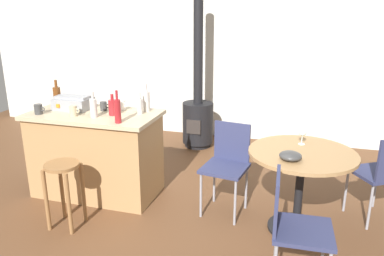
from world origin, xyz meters
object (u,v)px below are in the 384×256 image
at_px(kitchen_island, 96,153).
at_px(folding_chair_near, 293,223).
at_px(dining_table, 301,171).
at_px(cup_0, 104,106).
at_px(bottle_5, 146,101).
at_px(wood_stove, 198,111).
at_px(folding_chair_far, 383,171).
at_px(bottle_4, 113,107).
at_px(bottle_1, 118,111).
at_px(cup_2, 121,105).
at_px(toolbox, 73,103).
at_px(cup_1, 39,109).
at_px(wine_glass, 302,133).
at_px(cup_3, 74,111).
at_px(serving_bowl, 290,156).
at_px(bottle_3, 57,96).
at_px(bottle_0, 140,106).
at_px(bottle_2, 93,108).
at_px(folding_chair_left, 227,161).
at_px(wooden_stool, 64,182).

bearing_deg(kitchen_island, folding_chair_near, -24.14).
distance_m(dining_table, cup_0, 2.08).
distance_m(bottle_5, cup_0, 0.46).
bearing_deg(wood_stove, dining_table, -52.32).
bearing_deg(bottle_5, folding_chair_far, -0.58).
relative_size(bottle_4, cup_0, 2.01).
relative_size(wood_stove, bottle_1, 7.18).
bearing_deg(cup_2, toolbox, -167.91).
xyz_separation_m(cup_1, wine_glass, (2.57, 0.24, -0.09)).
xyz_separation_m(bottle_5, cup_0, (-0.44, -0.10, -0.06)).
relative_size(cup_3, serving_bowl, 0.59).
xyz_separation_m(bottle_3, cup_0, (0.60, -0.05, -0.06)).
bearing_deg(bottle_0, bottle_2, -147.78).
bearing_deg(cup_1, serving_bowl, -3.93).
bearing_deg(cup_3, cup_2, 45.86).
distance_m(folding_chair_near, bottle_4, 2.08).
bearing_deg(dining_table, bottle_0, 171.07).
height_order(folding_chair_left, cup_3, cup_3).
distance_m(folding_chair_far, toolbox, 3.11).
xyz_separation_m(dining_table, folding_chair_near, (-0.03, -0.77, -0.07)).
height_order(wooden_stool, dining_table, dining_table).
xyz_separation_m(wood_stove, bottle_2, (-0.54, -1.87, 0.47)).
bearing_deg(bottle_0, folding_chair_left, -4.89).
xyz_separation_m(bottle_4, wine_glass, (1.84, 0.06, -0.12)).
height_order(wood_stove, cup_2, wood_stove).
bearing_deg(bottle_3, toolbox, -18.63).
bearing_deg(bottle_4, cup_0, 142.60).
relative_size(folding_chair_left, bottle_1, 2.81).
height_order(kitchen_island, cup_1, cup_1).
distance_m(wood_stove, bottle_1, 2.05).
distance_m(folding_chair_near, bottle_5, 1.99).
bearing_deg(bottle_2, bottle_3, 153.78).
distance_m(kitchen_island, wine_glass, 2.11).
distance_m(folding_chair_left, wine_glass, 0.75).
bearing_deg(cup_3, serving_bowl, -5.61).
distance_m(wooden_stool, cup_3, 0.75).
bearing_deg(bottle_1, toolbox, 154.10).
height_order(bottle_4, bottle_5, bottle_5).
distance_m(wine_glass, serving_bowl, 0.43).
bearing_deg(cup_3, bottle_4, 22.00).
height_order(kitchen_island, folding_chair_left, kitchen_island).
bearing_deg(wooden_stool, folding_chair_far, 17.83).
bearing_deg(kitchen_island, bottle_2, -55.92).
xyz_separation_m(folding_chair_left, bottle_4, (-1.17, -0.04, 0.46)).
xyz_separation_m(toolbox, bottle_3, (-0.26, 0.09, 0.04)).
height_order(folding_chair_near, bottle_5, bottle_5).
bearing_deg(dining_table, cup_0, 172.45).
bearing_deg(wine_glass, toolbox, 179.01).
bearing_deg(kitchen_island, bottle_0, 12.59).
distance_m(folding_chair_near, bottle_1, 1.84).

